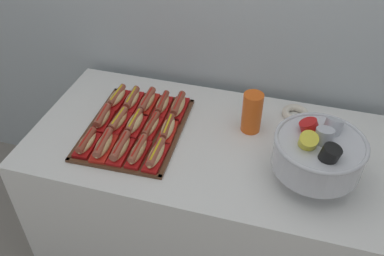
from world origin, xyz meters
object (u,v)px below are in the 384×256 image
object	(u,v)px
buffet_table	(205,197)
hot_dog_3	(138,151)
hot_dog_13	(162,104)
donut	(295,113)
hot_dog_1	(103,145)
hot_dog_14	(178,106)
hot_dog_6	(119,121)
hot_dog_9	(168,129)
hot_dog_7	(135,123)
cup_stack	(252,112)
hot_dog_4	(156,155)
hot_dog_11	(132,100)
hot_dog_2	(121,148)
punch_bowl	(318,152)
hot_dog_10	(117,98)
hot_dog_12	(147,102)
hot_dog_8	(151,126)
hot_dog_0	(87,143)
serving_tray	(135,129)
hot_dog_5	(103,118)

from	to	relation	value
buffet_table	hot_dog_3	distance (m)	0.50
hot_dog_13	donut	xyz separation A→B (m)	(0.60, 0.13, -0.02)
hot_dog_1	hot_dog_14	xyz separation A→B (m)	(0.21, 0.34, 0.00)
hot_dog_6	hot_dog_9	bearing A→B (deg)	2.01
hot_dog_7	hot_dog_14	world-z (taller)	hot_dog_14
cup_stack	hot_dog_4	bearing A→B (deg)	-137.38
buffet_table	hot_dog_4	world-z (taller)	hot_dog_4
buffet_table	hot_dog_11	bearing A→B (deg)	160.51
hot_dog_2	punch_bowl	world-z (taller)	punch_bowl
hot_dog_4	hot_dog_10	bearing A→B (deg)	134.28
hot_dog_2	hot_dog_12	xyz separation A→B (m)	(-0.01, 0.33, -0.00)
hot_dog_7	hot_dog_11	bearing A→B (deg)	116.45
hot_dog_1	hot_dog_9	bearing A→B (deg)	38.26
buffet_table	hot_dog_10	world-z (taller)	hot_dog_10
buffet_table	cup_stack	distance (m)	0.50
hot_dog_9	punch_bowl	world-z (taller)	punch_bowl
hot_dog_6	donut	xyz separation A→B (m)	(0.74, 0.30, -0.02)
hot_dog_10	donut	bearing A→B (deg)	9.26
hot_dog_3	hot_dog_2	bearing A→B (deg)	-177.99
hot_dog_14	cup_stack	size ratio (longest dim) A/B	1.00
hot_dog_2	cup_stack	xyz separation A→B (m)	(0.48, 0.31, 0.06)
hot_dog_1	hot_dog_8	xyz separation A→B (m)	(0.14, 0.17, -0.00)
hot_dog_12	hot_dog_3	bearing A→B (deg)	-75.19
hot_dog_0	hot_dog_14	size ratio (longest dim) A/B	0.85
hot_dog_6	hot_dog_13	distance (m)	0.22
hot_dog_6	donut	bearing A→B (deg)	21.80
hot_dog_10	hot_dog_12	xyz separation A→B (m)	(0.15, 0.01, 0.00)
hot_dog_10	hot_dog_12	world-z (taller)	hot_dog_12
hot_dog_13	hot_dog_0	bearing A→B (deg)	-122.28
hot_dog_7	cup_stack	distance (m)	0.51
serving_tray	hot_dog_13	bearing A→B (deg)	67.56
serving_tray	hot_dog_8	bearing A→B (deg)	2.01
hot_dog_0	hot_dog_12	size ratio (longest dim) A/B	0.86
buffet_table	cup_stack	world-z (taller)	cup_stack
hot_dog_2	punch_bowl	distance (m)	0.77
hot_dog_9	hot_dog_3	bearing A→B (deg)	-112.44
hot_dog_3	hot_dog_9	world-z (taller)	hot_dog_3
hot_dog_14	hot_dog_7	bearing A→B (deg)	-130.27
hot_dog_5	hot_dog_12	world-z (taller)	hot_dog_5
hot_dog_2	hot_dog_11	world-z (taller)	hot_dog_2
hot_dog_1	hot_dog_2	xyz separation A→B (m)	(0.07, 0.00, 0.00)
hot_dog_9	hot_dog_7	bearing A→B (deg)	-177.99
buffet_table	hot_dog_6	size ratio (longest dim) A/B	9.71
hot_dog_5	hot_dog_13	size ratio (longest dim) A/B	0.98
hot_dog_14	hot_dog_9	bearing A→B (deg)	-87.99
hot_dog_10	hot_dog_14	distance (m)	0.30
hot_dog_11	cup_stack	size ratio (longest dim) A/B	0.94
hot_dog_9	hot_dog_11	size ratio (longest dim) A/B	0.99
hot_dog_5	hot_dog_9	bearing A→B (deg)	2.01
hot_dog_2	hot_dog_5	world-z (taller)	hot_dog_5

